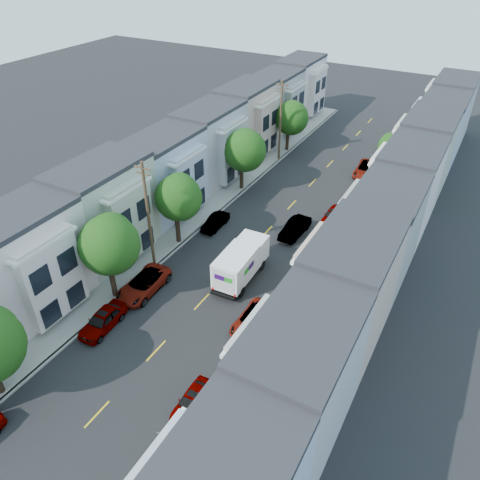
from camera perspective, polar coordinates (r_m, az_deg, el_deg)
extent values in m
plane|color=black|center=(38.34, -4.68, -7.52)|extent=(160.00, 160.00, 0.00)
cube|color=black|center=(48.96, 4.91, 2.76)|extent=(12.00, 70.00, 0.02)
cube|color=gray|center=(51.29, -1.23, 4.55)|extent=(0.30, 70.00, 0.15)
cube|color=gray|center=(47.22, 11.58, 0.92)|extent=(0.30, 70.00, 0.15)
cube|color=gray|center=(51.88, -2.48, 4.89)|extent=(2.60, 70.00, 0.15)
cube|color=gray|center=(46.95, 13.06, 0.49)|extent=(2.60, 70.00, 0.15)
cube|color=gold|center=(48.96, 4.91, 2.75)|extent=(0.12, 70.00, 0.01)
cube|color=#9E9D97|center=(53.77, -5.96, 5.76)|extent=(5.00, 70.00, 8.50)
cube|color=#9E9D97|center=(46.39, 17.48, -0.86)|extent=(5.00, 70.00, 8.50)
cylinder|color=black|center=(38.98, -15.30, -4.59)|extent=(0.44, 0.44, 3.60)
sphere|color=#254F15|center=(36.80, -15.75, -0.54)|extent=(4.70, 4.70, 4.70)
cylinder|color=black|center=(44.42, -7.61, 1.60)|extent=(0.44, 0.44, 3.47)
sphere|color=#254F15|center=(42.62, -7.61, 5.16)|extent=(4.29, 4.29, 4.29)
cylinder|color=black|center=(53.59, 0.19, 7.76)|extent=(0.44, 0.44, 3.17)
sphere|color=#254F15|center=(52.10, 0.49, 10.88)|extent=(4.70, 4.70, 4.70)
cylinder|color=black|center=(64.03, 5.80, 12.07)|extent=(0.44, 0.44, 3.01)
sphere|color=#254F15|center=(62.84, 6.22, 14.59)|extent=(4.40, 4.40, 4.40)
cylinder|color=black|center=(59.81, 17.15, 8.78)|extent=(0.44, 0.44, 2.50)
sphere|color=#254F15|center=(58.86, 17.82, 10.76)|extent=(3.10, 3.10, 3.10)
cylinder|color=#42301E|center=(39.83, -11.07, 2.62)|extent=(0.26, 0.26, 10.00)
cube|color=#42301E|center=(37.68, -11.83, 8.59)|extent=(1.60, 0.12, 0.12)
cylinder|color=#42301E|center=(59.87, 4.94, 14.11)|extent=(0.26, 0.26, 10.00)
cube|color=#42301E|center=(58.46, 5.17, 18.34)|extent=(1.60, 0.12, 0.12)
cube|color=white|center=(38.78, -0.55, -3.24)|extent=(2.41, 4.32, 2.36)
cube|color=white|center=(41.08, 1.62, -1.00)|extent=(2.41, 2.01, 2.17)
cube|color=black|center=(40.20, 0.09, -4.03)|extent=(2.22, 6.20, 0.24)
cube|color=#2D0A51|center=(37.29, -2.67, -4.49)|extent=(0.90, 0.04, 0.44)
cube|color=#198C1E|center=(36.96, -1.60, -4.87)|extent=(0.70, 0.04, 0.44)
cylinder|color=black|center=(39.31, -2.78, -5.33)|extent=(0.28, 0.90, 0.90)
cylinder|color=black|center=(38.46, 0.00, -6.34)|extent=(0.28, 0.90, 0.90)
cylinder|color=black|center=(42.05, 0.10, -2.27)|extent=(0.28, 0.90, 0.90)
cylinder|color=black|center=(41.25, 2.74, -3.14)|extent=(0.28, 0.90, 0.90)
imported|color=black|center=(45.99, 6.71, 1.44)|extent=(1.81, 4.50, 1.47)
imported|color=black|center=(37.06, -16.40, -9.38)|extent=(2.02, 4.62, 1.47)
imported|color=gray|center=(39.55, -11.69, -5.32)|extent=(2.60, 5.36, 1.47)
imported|color=#531F11|center=(46.91, -3.02, 2.20)|extent=(1.36, 3.73, 1.24)
imported|color=#4C5253|center=(31.17, -5.86, -18.87)|extent=(1.58, 3.84, 1.23)
imported|color=silver|center=(35.79, 1.60, -9.69)|extent=(2.14, 4.62, 1.28)
imported|color=black|center=(48.87, 11.19, 2.98)|extent=(1.52, 3.94, 1.27)
imported|color=#0A1341|center=(59.17, 15.16, 8.29)|extent=(2.77, 5.45, 1.47)
cylinder|color=black|center=(30.11, -9.00, -22.93)|extent=(0.13, 0.70, 0.70)
cylinder|color=black|center=(29.54, -10.94, -24.99)|extent=(0.13, 0.70, 0.70)
cube|color=black|center=(29.65, -9.99, -23.75)|extent=(0.24, 1.20, 0.20)
cube|color=#B2B2B2|center=(29.57, -9.69, -23.16)|extent=(0.31, 0.48, 0.24)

